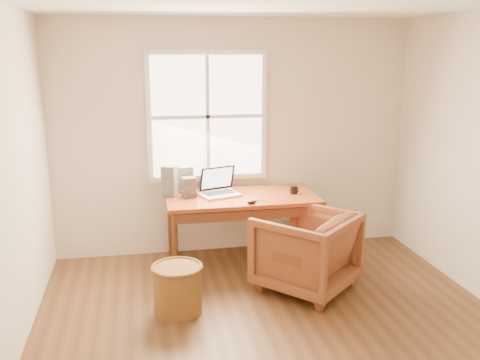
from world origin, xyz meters
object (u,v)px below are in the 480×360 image
at_px(armchair, 306,251).
at_px(laptop, 220,184).
at_px(desk, 242,198).
at_px(coffee_mug, 294,190).
at_px(cd_stack_a, 185,179).
at_px(wicker_stool, 178,290).

xyz_separation_m(armchair, laptop, (-0.71, 0.81, 0.50)).
bearing_deg(desk, laptop, 169.37).
bearing_deg(armchair, desk, -100.33).
height_order(desk, coffee_mug, coffee_mug).
xyz_separation_m(laptop, cd_stack_a, (-0.34, 0.24, 0.01)).
distance_m(armchair, coffee_mug, 0.85).
height_order(armchair, cd_stack_a, cd_stack_a).
bearing_deg(wicker_stool, desk, 52.78).
xyz_separation_m(desk, wicker_stool, (-0.77, -1.02, -0.52)).
xyz_separation_m(desk, laptop, (-0.23, 0.04, 0.15)).
height_order(desk, cd_stack_a, cd_stack_a).
xyz_separation_m(wicker_stool, coffee_mug, (1.34, 0.99, 0.58)).
distance_m(desk, armchair, 0.97).
height_order(wicker_stool, laptop, laptop).
bearing_deg(wicker_stool, coffee_mug, 36.58).
height_order(wicker_stool, cd_stack_a, cd_stack_a).
relative_size(wicker_stool, laptop, 1.14).
distance_m(laptop, cd_stack_a, 0.42).
distance_m(armchair, cd_stack_a, 1.56).
bearing_deg(armchair, laptop, -91.18).
xyz_separation_m(armchair, cd_stack_a, (-1.05, 1.04, 0.51)).
relative_size(wicker_stool, coffee_mug, 4.95).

